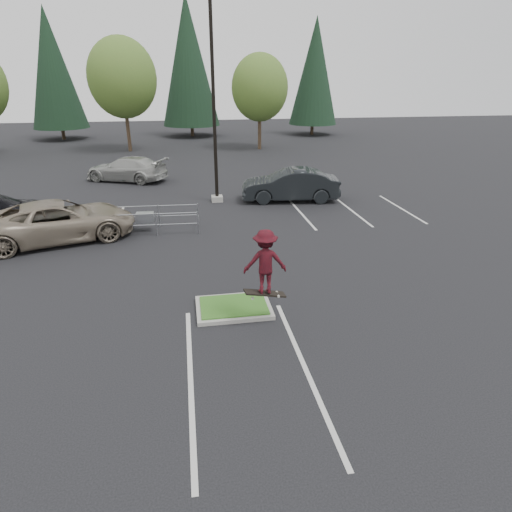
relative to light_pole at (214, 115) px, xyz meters
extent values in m
plane|color=black|center=(-0.50, -12.00, -4.56)|extent=(120.00, 120.00, 0.00)
cube|color=gray|center=(-0.50, -12.00, -4.50)|extent=(2.20, 1.60, 0.12)
cube|color=#28621F|center=(-0.50, -12.00, -4.42)|extent=(1.95, 1.35, 0.05)
cube|color=beige|center=(-5.00, -3.00, -4.56)|extent=(0.12, 5.20, 0.01)
cube|color=beige|center=(-7.70, -3.00, -4.56)|extent=(0.12, 5.20, 0.01)
cube|color=beige|center=(4.00, -3.00, -4.56)|extent=(0.12, 5.20, 0.01)
cube|color=beige|center=(6.70, -3.00, -4.56)|extent=(0.12, 5.20, 0.01)
cube|color=beige|center=(9.40, -3.00, -4.56)|extent=(0.12, 5.20, 0.01)
cube|color=beige|center=(-1.85, -15.00, -4.56)|extent=(0.12, 6.00, 0.01)
cube|color=beige|center=(0.85, -15.00, -4.56)|extent=(0.12, 6.00, 0.01)
cube|color=gray|center=(0.00, 0.00, -4.41)|extent=(0.60, 0.60, 0.30)
cylinder|color=black|center=(0.00, 0.00, 0.44)|extent=(0.18, 0.18, 10.00)
cylinder|color=#38281C|center=(-6.50, 18.50, -2.81)|extent=(0.32, 0.32, 3.50)
ellipsoid|color=#356A27|center=(-6.50, 18.50, 1.70)|extent=(5.89, 5.89, 6.77)
sphere|color=#356A27|center=(-5.90, 18.20, 0.96)|extent=(3.68, 3.68, 3.68)
sphere|color=#356A27|center=(-7.00, 18.90, 1.15)|extent=(4.05, 4.05, 4.05)
cylinder|color=#38281C|center=(5.50, 17.80, -3.04)|extent=(0.32, 0.32, 3.04)
ellipsoid|color=#356A27|center=(5.50, 17.80, 0.88)|extent=(5.12, 5.12, 5.89)
sphere|color=#356A27|center=(6.10, 17.50, 0.24)|extent=(3.20, 3.20, 3.20)
sphere|color=#356A27|center=(5.00, 18.20, 0.40)|extent=(3.52, 3.52, 3.52)
cylinder|color=#38281C|center=(-14.50, 28.00, -3.96)|extent=(0.36, 0.36, 1.20)
cone|color=black|center=(-14.50, 28.00, 2.54)|extent=(5.72, 5.72, 11.80)
cylinder|color=#38281C|center=(-0.50, 28.50, -3.96)|extent=(0.36, 0.36, 1.20)
cone|color=black|center=(-0.50, 28.50, 3.29)|extent=(6.38, 6.38, 13.30)
cylinder|color=#38281C|center=(13.50, 27.50, -3.96)|extent=(0.36, 0.36, 1.20)
cone|color=black|center=(13.50, 27.50, 2.29)|extent=(5.50, 5.50, 11.30)
cylinder|color=#92959A|center=(-4.81, -5.00, -4.05)|extent=(0.05, 0.05, 1.02)
cylinder|color=#92959A|center=(-4.75, -3.76, -4.05)|extent=(0.05, 0.05, 1.02)
cylinder|color=#92959A|center=(-3.03, -5.09, -4.05)|extent=(0.05, 0.05, 1.02)
cylinder|color=#92959A|center=(-2.97, -3.85, -4.05)|extent=(0.05, 0.05, 1.02)
cylinder|color=#92959A|center=(-1.25, -5.18, -4.05)|extent=(0.05, 0.05, 1.02)
cylinder|color=#92959A|center=(-1.19, -3.93, -4.05)|extent=(0.05, 0.05, 1.02)
cylinder|color=#92959A|center=(-3.03, -5.09, -4.07)|extent=(3.56, 0.22, 0.04)
cylinder|color=#92959A|center=(-3.03, -5.09, -3.58)|extent=(3.56, 0.22, 0.04)
cylinder|color=#92959A|center=(-2.97, -3.85, -4.07)|extent=(3.56, 0.22, 0.04)
cylinder|color=#92959A|center=(-2.97, -3.85, -3.58)|extent=(3.56, 0.22, 0.04)
cube|color=#92959A|center=(-3.53, -4.44, -3.92)|extent=(0.78, 0.50, 0.43)
cube|color=black|center=(0.25, -13.00, -3.56)|extent=(1.16, 0.43, 0.29)
cylinder|color=beige|center=(-0.10, -13.12, -3.62)|extent=(0.07, 0.04, 0.07)
cylinder|color=beige|center=(-0.10, -12.88, -3.62)|extent=(0.07, 0.04, 0.07)
cylinder|color=beige|center=(0.60, -13.12, -3.62)|extent=(0.07, 0.04, 0.07)
cylinder|color=beige|center=(0.60, -12.88, -3.62)|extent=(0.07, 0.04, 0.07)
imported|color=maroon|center=(0.25, -13.00, -2.63)|extent=(1.17, 0.71, 1.76)
imported|color=gray|center=(-7.00, -5.00, -3.72)|extent=(6.54, 4.36, 1.67)
imported|color=black|center=(4.00, -0.50, -3.69)|extent=(5.47, 2.46, 1.74)
imported|color=#AEAFA9|center=(-5.34, 6.00, -3.78)|extent=(5.79, 4.22, 1.56)
camera|label=1|loc=(-1.68, -23.04, 1.84)|focal=30.00mm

